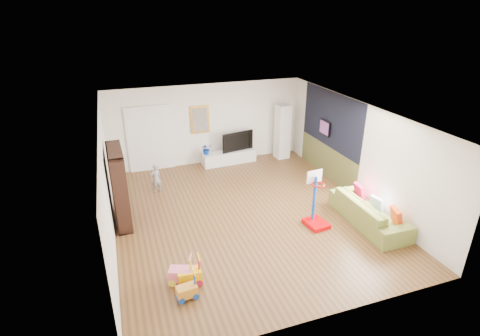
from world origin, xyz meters
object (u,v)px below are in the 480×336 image
object	(u,v)px
media_console	(229,157)
basketball_hoop	(318,200)
sofa	(369,212)
bookshelf	(119,187)

from	to	relation	value
media_console	basketball_hoop	xyz separation A→B (m)	(0.83, -4.51, 0.49)
media_console	sofa	world-z (taller)	sofa
bookshelf	sofa	xyz separation A→B (m)	(5.75, -2.10, -0.64)
bookshelf	sofa	world-z (taller)	bookshelf
media_console	bookshelf	world-z (taller)	bookshelf
bookshelf	sofa	distance (m)	6.16
sofa	basketball_hoop	bearing A→B (deg)	76.01
basketball_hoop	bookshelf	bearing A→B (deg)	151.47
sofa	basketball_hoop	distance (m)	1.36
bookshelf	basketball_hoop	size ratio (longest dim) A/B	1.37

